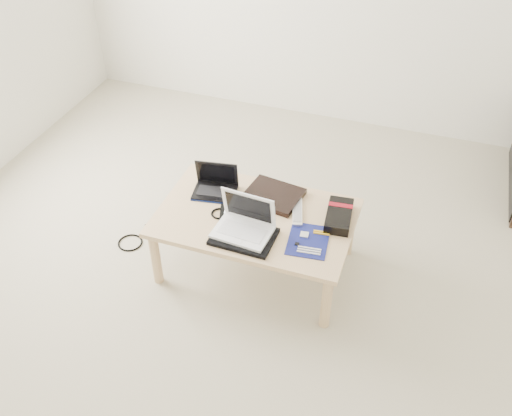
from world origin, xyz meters
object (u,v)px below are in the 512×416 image
(coffee_table, at_px, (255,222))
(gpu_box, at_px, (339,216))
(white_laptop, at_px, (244,223))
(netbook, at_px, (216,186))

(coffee_table, xyz_separation_m, gpu_box, (0.45, 0.12, 0.08))
(white_laptop, relative_size, gpu_box, 1.12)
(white_laptop, xyz_separation_m, gpu_box, (0.46, 0.27, -0.04))
(netbook, relative_size, gpu_box, 0.97)
(netbook, bearing_deg, gpu_box, -1.32)
(white_laptop, bearing_deg, netbook, 134.86)
(netbook, height_order, white_laptop, white_laptop)
(coffee_table, relative_size, white_laptop, 3.44)
(coffee_table, height_order, gpu_box, gpu_box)
(white_laptop, height_order, gpu_box, white_laptop)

